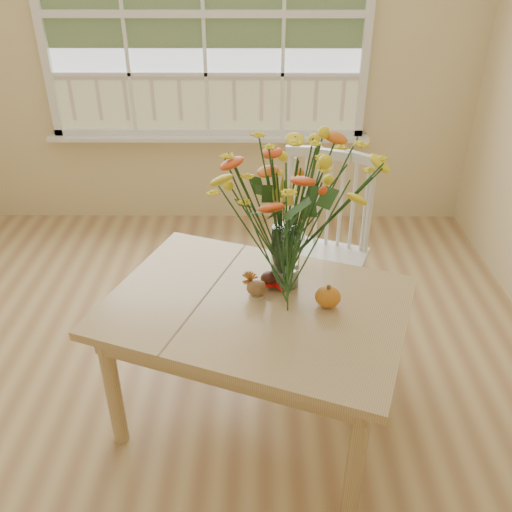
{
  "coord_description": "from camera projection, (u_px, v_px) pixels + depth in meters",
  "views": [
    {
      "loc": [
        0.39,
        -1.78,
        2.02
      ],
      "look_at": [
        0.38,
        0.11,
        0.89
      ],
      "focal_mm": 38.0,
      "sensor_mm": 36.0,
      "label": 1
    }
  ],
  "objects": [
    {
      "name": "dark_gourd",
      "position": [
        269.0,
        280.0,
        2.39
      ],
      "size": [
        0.13,
        0.12,
        0.07
      ],
      "color": "#38160F",
      "rests_on": "dining_table"
    },
    {
      "name": "wall_back",
      "position": [
        205.0,
        44.0,
        3.81
      ],
      "size": [
        4.0,
        0.02,
        2.7
      ],
      "primitive_type": "cube",
      "color": "beige",
      "rests_on": "floor"
    },
    {
      "name": "window",
      "position": [
        203.0,
        17.0,
        3.68
      ],
      "size": [
        2.42,
        0.12,
        1.74
      ],
      "color": "silver",
      "rests_on": "wall_back"
    },
    {
      "name": "dining_table",
      "position": [
        256.0,
        320.0,
        2.35
      ],
      "size": [
        1.48,
        1.26,
        0.67
      ],
      "rotation": [
        0.0,
        0.0,
        -0.35
      ],
      "color": "tan",
      "rests_on": "floor"
    },
    {
      "name": "turkey_figurine",
      "position": [
        257.0,
        288.0,
        2.32
      ],
      "size": [
        0.1,
        0.08,
        0.11
      ],
      "rotation": [
        0.0,
        0.0,
        -0.24
      ],
      "color": "#CCB78C",
      "rests_on": "dining_table"
    },
    {
      "name": "floor",
      "position": [
        177.0,
        429.0,
        2.57
      ],
      "size": [
        4.0,
        4.5,
        0.01
      ],
      "primitive_type": "cube",
      "color": "#A67C50",
      "rests_on": "ground"
    },
    {
      "name": "flower_vase",
      "position": [
        287.0,
        198.0,
        2.21
      ],
      "size": [
        0.59,
        0.59,
        0.7
      ],
      "color": "white",
      "rests_on": "dining_table"
    },
    {
      "name": "pumpkin",
      "position": [
        328.0,
        298.0,
        2.26
      ],
      "size": [
        0.11,
        0.11,
        0.08
      ],
      "primitive_type": "ellipsoid",
      "color": "#C86417",
      "rests_on": "dining_table"
    },
    {
      "name": "windsor_chair",
      "position": [
        321.0,
        243.0,
        2.93
      ],
      "size": [
        0.62,
        0.61,
        1.04
      ],
      "rotation": [
        0.0,
        0.0,
        -0.37
      ],
      "color": "white",
      "rests_on": "floor"
    }
  ]
}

